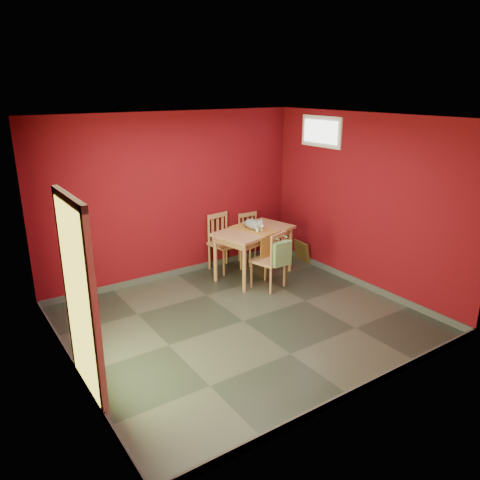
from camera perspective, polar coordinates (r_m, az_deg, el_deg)
ground at (r=6.50m, az=0.41°, el=-9.84°), size 4.50×4.50×0.00m
room_shell at (r=6.47m, az=0.41°, el=-9.45°), size 4.50×4.50×4.50m
doorway at (r=4.84m, az=-19.10°, el=-6.42°), size 0.06×1.01×2.13m
window at (r=7.95m, az=9.86°, el=12.90°), size 0.05×0.90×0.50m
outlet_plate at (r=8.72m, az=1.67°, el=-0.17°), size 0.08×0.02×0.12m
dining_table at (r=7.71m, az=1.71°, el=0.57°), size 1.45×1.05×0.82m
table_runner at (r=7.59m, az=2.30°, el=0.59°), size 0.56×0.88×0.41m
chair_far_left at (r=8.09m, az=-2.05°, el=-0.18°), size 0.51×0.51×0.98m
chair_far_right at (r=8.45m, az=1.43°, el=0.32°), size 0.43×0.43×0.89m
chair_near at (r=7.33m, az=3.75°, el=-2.36°), size 0.55×0.55×0.94m
tote_bag at (r=7.14m, az=5.10°, el=-1.66°), size 0.32×0.19×0.45m
cat at (r=7.67m, az=1.62°, el=2.16°), size 0.29×0.48×0.22m
picture_frame at (r=8.60m, az=7.56°, el=-1.37°), size 0.16×0.39×0.38m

